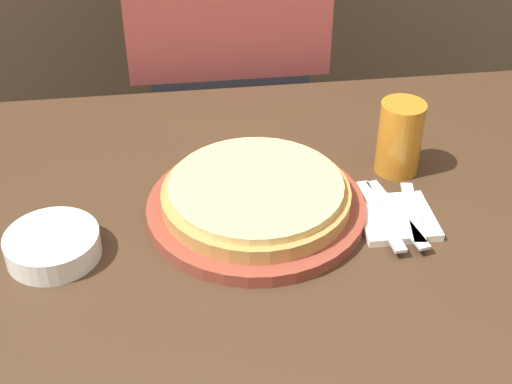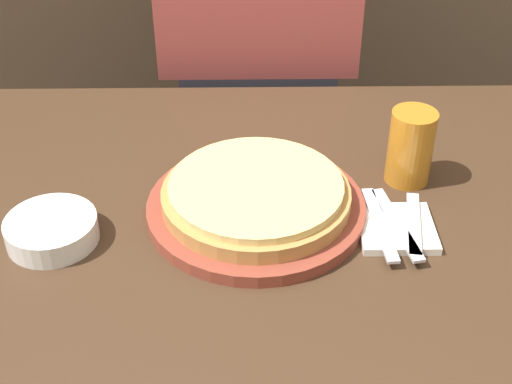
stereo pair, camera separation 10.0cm
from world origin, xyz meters
The scene contains 8 objects.
pizza_on_board centered at (-0.04, 0.13, 0.78)m, with size 0.33×0.33×0.06m.
beer_glass centered at (0.20, 0.22, 0.82)m, with size 0.07×0.07×0.12m.
side_bowl centered at (-0.34, 0.08, 0.77)m, with size 0.13×0.13×0.04m.
napkin_stack centered at (0.16, 0.09, 0.76)m, with size 0.11×0.11×0.01m.
fork centered at (0.14, 0.09, 0.77)m, with size 0.03×0.17×0.00m.
dinner_knife centered at (0.16, 0.09, 0.77)m, with size 0.05×0.17×0.00m.
spoon centered at (0.19, 0.09, 0.77)m, with size 0.04×0.15×0.00m.
diner_person centered at (-0.03, 0.72, 0.66)m, with size 0.42×0.20×1.35m.
Camera 2 is at (-0.06, -0.72, 1.41)m, focal length 50.00 mm.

